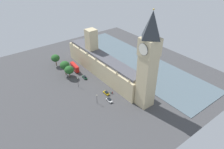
# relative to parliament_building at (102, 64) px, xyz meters

# --- Properties ---
(ground_plane) EXTENTS (143.52, 143.52, 0.00)m
(ground_plane) POSITION_rel_parliament_building_xyz_m (1.99, 1.31, -7.72)
(ground_plane) COLOR #424244
(river_thames) EXTENTS (37.70, 129.17, 0.25)m
(river_thames) POSITION_rel_parliament_building_xyz_m (-29.61, 1.31, -7.60)
(river_thames) COLOR slate
(river_thames) RESTS_ON ground
(parliament_building) EXTENTS (11.98, 73.52, 28.90)m
(parliament_building) POSITION_rel_parliament_building_xyz_m (0.00, 0.00, 0.00)
(parliament_building) COLOR #CCBA8E
(parliament_building) RESTS_ON ground
(clock_tower) EXTENTS (8.84, 8.84, 53.72)m
(clock_tower) POSITION_rel_parliament_building_xyz_m (0.48, 42.30, 20.06)
(clock_tower) COLOR #CCBA8E
(clock_tower) RESTS_ON ground
(double_decker_bus_trailing) EXTENTS (3.53, 10.69, 4.75)m
(double_decker_bus_trailing) POSITION_rel_parliament_building_xyz_m (13.30, -15.20, -5.09)
(double_decker_bus_trailing) COLOR red
(double_decker_bus_trailing) RESTS_ON ground
(car_dark_green_by_river_gate) EXTENTS (2.22, 4.50, 1.74)m
(car_dark_green_by_river_gate) POSITION_rel_parliament_building_xyz_m (13.33, -1.52, -6.84)
(car_dark_green_by_river_gate) COLOR #19472D
(car_dark_green_by_river_gate) RESTS_ON ground
(car_yellow_cab_opposite_hall) EXTENTS (1.94, 4.37, 1.74)m
(car_yellow_cab_opposite_hall) POSITION_rel_parliament_building_xyz_m (12.00, 21.72, -6.84)
(car_yellow_cab_opposite_hall) COLOR gold
(car_yellow_cab_opposite_hall) RESTS_ON ground
(car_white_leading) EXTENTS (2.23, 4.43, 1.74)m
(car_white_leading) POSITION_rel_parliament_building_xyz_m (14.71, 28.46, -6.84)
(car_white_leading) COLOR silver
(car_white_leading) RESTS_ON ground
(pedestrian_corner) EXTENTS (0.58, 0.66, 1.66)m
(pedestrian_corner) POSITION_rel_parliament_building_xyz_m (8.90, -26.76, -6.98)
(pedestrian_corner) COLOR gray
(pedestrian_corner) RESTS_ON ground
(pedestrian_near_tower) EXTENTS (0.55, 0.64, 1.62)m
(pedestrian_near_tower) POSITION_rel_parliament_building_xyz_m (8.76, 23.51, -7.00)
(pedestrian_near_tower) COLOR maroon
(pedestrian_near_tower) RESTS_ON ground
(pedestrian_far_end) EXTENTS (0.71, 0.68, 1.70)m
(pedestrian_far_end) POSITION_rel_parliament_building_xyz_m (9.46, 23.09, -6.96)
(pedestrian_far_end) COLOR #336B60
(pedestrian_far_end) RESTS_ON ground
(plane_tree_kerbside) EXTENTS (6.39, 6.39, 8.62)m
(plane_tree_kerbside) POSITION_rel_parliament_building_xyz_m (20.65, -8.86, -1.84)
(plane_tree_kerbside) COLOR brown
(plane_tree_kerbside) RESTS_ON ground
(plane_tree_under_trees) EXTENTS (6.65, 6.65, 10.40)m
(plane_tree_under_trees) POSITION_rel_parliament_building_xyz_m (21.24, -13.73, -0.19)
(plane_tree_under_trees) COLOR brown
(plane_tree_under_trees) RESTS_ON ground
(plane_tree_midblock) EXTENTS (6.27, 6.27, 9.03)m
(plane_tree_midblock) POSITION_rel_parliament_building_xyz_m (20.99, -29.81, -1.38)
(plane_tree_midblock) COLOR brown
(plane_tree_midblock) RESTS_ON ground
(street_lamp_slot_10) EXTENTS (0.56, 0.56, 5.89)m
(street_lamp_slot_10) POSITION_rel_parliament_building_xyz_m (21.30, 25.52, -3.58)
(street_lamp_slot_10) COLOR black
(street_lamp_slot_10) RESTS_ON ground
(street_lamp_slot_11) EXTENTS (0.56, 0.56, 6.79)m
(street_lamp_slot_11) POSITION_rel_parliament_building_xyz_m (21.69, 4.64, -3.03)
(street_lamp_slot_11) COLOR black
(street_lamp_slot_11) RESTS_ON ground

